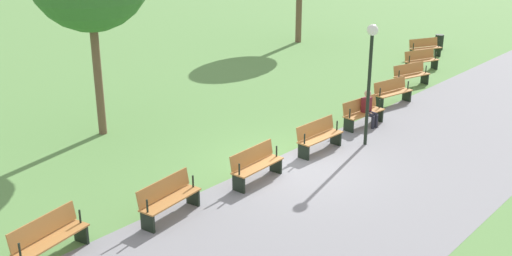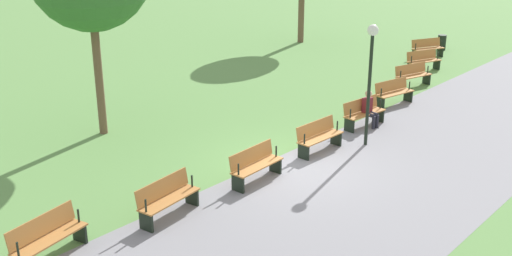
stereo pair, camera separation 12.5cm
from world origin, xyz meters
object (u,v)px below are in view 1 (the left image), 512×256
Objects in this scene: bench_5 at (319,136)px; lamp_post at (370,61)px; bench_1 at (421,60)px; bench_3 at (392,92)px; bench_4 at (363,112)px; bench_6 at (256,164)px; bench_2 at (411,75)px; bench_0 at (425,48)px; bench_8 at (49,238)px; person_seated at (369,107)px; trash_bin at (439,42)px; bench_7 at (169,198)px.

lamp_post is at bearing 153.81° from bench_5.
bench_1 is 5.50m from bench_3.
bench_6 is at bearing 9.16° from bench_4.
bench_2 is 2.75m from bench_3.
bench_0 is at bearing -136.52° from bench_1.
bench_0 is 0.47× the size of lamp_post.
bench_0 is at bearing -170.87° from bench_6.
bench_3 and bench_4 have the same top height.
bench_5 and bench_8 have the same top height.
person_seated reaches higher than bench_3.
bench_3 is 2.69m from person_seated.
bench_5 is at bearing 163.97° from bench_8.
bench_4 is 0.25m from person_seated.
bench_3 is 5.50m from bench_5.
bench_3 is (5.28, 1.51, 0.00)m from bench_1.
lamp_post is at bearing 16.74° from trash_bin.
lamp_post is at bearing 43.69° from bench_0.
bench_5 is 1.00× the size of bench_6.
bench_8 is (21.49, 2.58, 0.00)m from bench_0.
bench_6 is 18.42m from trash_bin.
bench_3 is 1.00× the size of bench_8.
bench_3 is at bearing 36.62° from bench_1.
lamp_post is (1.38, 0.96, 2.07)m from bench_4.
bench_6 is (16.03, 3.24, 0.00)m from bench_0.
trash_bin is (-12.60, -3.24, -0.08)m from bench_4.
bench_5 and bench_7 have the same top height.
lamp_post is at bearing 165.15° from bench_7.
bench_4 is 1.02× the size of bench_5.
bench_3 reaches higher than trash_bin.
bench_0 is 1.00× the size of bench_4.
bench_4 is (10.53, 3.02, 0.00)m from bench_0.
bench_2 is at bearing -159.90° from person_seated.
bench_1 is (2.53, 1.07, 0.00)m from bench_0.
bench_0 is at bearing -164.00° from bench_5.
bench_7 is at bearing 27.48° from bench_1.
bench_1 and bench_7 have the same top height.
bench_2 is 1.01× the size of bench_7.
bench_4 is 1.00× the size of bench_7.
lamp_post reaches higher than person_seated.
bench_5 is at bearing 11.44° from bench_4.
bench_6 is at bearing 161.69° from bench_8.
bench_6 is 5.60m from person_seated.
bench_5 is (10.74, 2.17, 0.00)m from bench_1.
bench_5 is 15.73m from trash_bin.
bench_3 is 2.75m from bench_4.
lamp_post reaches higher than bench_0.
bench_2 and bench_4 have the same top height.
bench_0 is 0.99× the size of bench_2.
bench_6 is (2.75, 0.00, 0.00)m from bench_5.
bench_6 is (10.88, 1.31, 0.00)m from bench_2.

